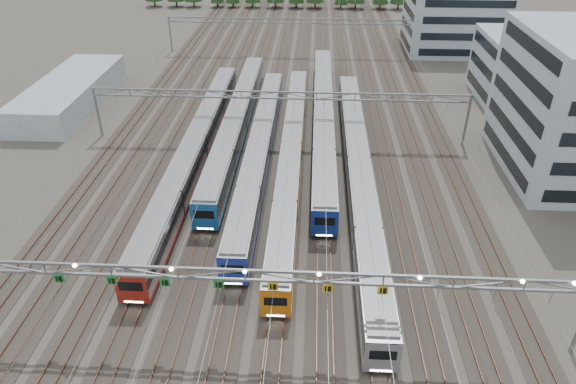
{
  "coord_description": "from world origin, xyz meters",
  "views": [
    {
      "loc": [
        5.18,
        -31.69,
        35.18
      ],
      "look_at": [
        2.46,
        19.13,
        3.5
      ],
      "focal_mm": 32.0,
      "sensor_mm": 36.0,
      "label": 1
    }
  ],
  "objects_px": {
    "train_b": "(237,121)",
    "train_f": "(358,169)",
    "train_c": "(260,148)",
    "gantry_mid": "(279,101)",
    "train_d": "(291,153)",
    "depot_bldg_north": "(456,20)",
    "gantry_far": "(293,25)",
    "train_a": "(196,147)",
    "train_e": "(323,116)",
    "west_shed": "(70,92)",
    "depot_bldg_mid": "(521,67)",
    "gantry_near": "(245,278)"
  },
  "relations": [
    {
      "from": "gantry_near",
      "to": "gantry_mid",
      "type": "relative_size",
      "value": 1.0
    },
    {
      "from": "train_d",
      "to": "train_e",
      "type": "height_order",
      "value": "train_e"
    },
    {
      "from": "gantry_near",
      "to": "train_d",
      "type": "bearing_deg",
      "value": 85.88
    },
    {
      "from": "gantry_far",
      "to": "depot_bldg_mid",
      "type": "distance_m",
      "value": 48.94
    },
    {
      "from": "gantry_far",
      "to": "depot_bldg_north",
      "type": "relative_size",
      "value": 2.56
    },
    {
      "from": "train_b",
      "to": "gantry_mid",
      "type": "distance_m",
      "value": 8.04
    },
    {
      "from": "depot_bldg_north",
      "to": "west_shed",
      "type": "bearing_deg",
      "value": -153.22
    },
    {
      "from": "depot_bldg_mid",
      "to": "gantry_mid",
      "type": "bearing_deg",
      "value": -154.68
    },
    {
      "from": "depot_bldg_north",
      "to": "train_e",
      "type": "bearing_deg",
      "value": -123.44
    },
    {
      "from": "train_d",
      "to": "gantry_mid",
      "type": "bearing_deg",
      "value": 105.28
    },
    {
      "from": "train_a",
      "to": "train_d",
      "type": "bearing_deg",
      "value": -2.51
    },
    {
      "from": "train_b",
      "to": "train_f",
      "type": "height_order",
      "value": "train_b"
    },
    {
      "from": "gantry_mid",
      "to": "west_shed",
      "type": "xyz_separation_m",
      "value": [
        -37.91,
        12.41,
        -4.14
      ]
    },
    {
      "from": "train_b",
      "to": "gantry_far",
      "type": "distance_m",
      "value": 44.19
    },
    {
      "from": "train_a",
      "to": "train_f",
      "type": "xyz_separation_m",
      "value": [
        22.5,
        -4.89,
        -0.09
      ]
    },
    {
      "from": "depot_bldg_mid",
      "to": "west_shed",
      "type": "relative_size",
      "value": 0.53
    },
    {
      "from": "train_b",
      "to": "depot_bldg_mid",
      "type": "xyz_separation_m",
      "value": [
        48.73,
        18.34,
        3.45
      ]
    },
    {
      "from": "depot_bldg_north",
      "to": "west_shed",
      "type": "relative_size",
      "value": 0.73
    },
    {
      "from": "train_d",
      "to": "west_shed",
      "type": "distance_m",
      "value": 45.15
    },
    {
      "from": "train_e",
      "to": "west_shed",
      "type": "xyz_separation_m",
      "value": [
        -44.66,
        8.16,
        -0.01
      ]
    },
    {
      "from": "train_c",
      "to": "depot_bldg_north",
      "type": "height_order",
      "value": "depot_bldg_north"
    },
    {
      "from": "train_b",
      "to": "train_d",
      "type": "height_order",
      "value": "train_b"
    },
    {
      "from": "depot_bldg_north",
      "to": "west_shed",
      "type": "height_order",
      "value": "depot_bldg_north"
    },
    {
      "from": "train_c",
      "to": "gantry_mid",
      "type": "height_order",
      "value": "gantry_mid"
    },
    {
      "from": "gantry_near",
      "to": "gantry_far",
      "type": "distance_m",
      "value": 85.12
    },
    {
      "from": "gantry_mid",
      "to": "gantry_near",
      "type": "bearing_deg",
      "value": -90.07
    },
    {
      "from": "train_e",
      "to": "depot_bldg_north",
      "type": "bearing_deg",
      "value": 56.56
    },
    {
      "from": "train_b",
      "to": "train_f",
      "type": "xyz_separation_m",
      "value": [
        18.0,
        -14.06,
        -0.09
      ]
    },
    {
      "from": "train_b",
      "to": "depot_bldg_mid",
      "type": "relative_size",
      "value": 3.32
    },
    {
      "from": "train_b",
      "to": "depot_bldg_north",
      "type": "relative_size",
      "value": 2.42
    },
    {
      "from": "train_c",
      "to": "train_d",
      "type": "distance_m",
      "value": 4.62
    },
    {
      "from": "train_d",
      "to": "gantry_near",
      "type": "bearing_deg",
      "value": -94.12
    },
    {
      "from": "train_b",
      "to": "train_c",
      "type": "xyz_separation_m",
      "value": [
        4.5,
        -8.71,
        -0.1
      ]
    },
    {
      "from": "train_e",
      "to": "west_shed",
      "type": "relative_size",
      "value": 1.99
    },
    {
      "from": "train_a",
      "to": "gantry_mid",
      "type": "distance_m",
      "value": 14.21
    },
    {
      "from": "gantry_far",
      "to": "depot_bldg_mid",
      "type": "xyz_separation_m",
      "value": [
        41.98,
        -25.14,
        -0.65
      ]
    },
    {
      "from": "gantry_near",
      "to": "train_b",
      "type": "bearing_deg",
      "value": 99.14
    },
    {
      "from": "train_f",
      "to": "depot_bldg_mid",
      "type": "xyz_separation_m",
      "value": [
        30.73,
        32.4,
        3.54
      ]
    },
    {
      "from": "depot_bldg_mid",
      "to": "train_e",
      "type": "bearing_deg",
      "value": -156.1
    },
    {
      "from": "train_c",
      "to": "gantry_far",
      "type": "xyz_separation_m",
      "value": [
        2.25,
        52.19,
        4.19
      ]
    },
    {
      "from": "train_b",
      "to": "west_shed",
      "type": "height_order",
      "value": "west_shed"
    },
    {
      "from": "train_d",
      "to": "gantry_far",
      "type": "xyz_separation_m",
      "value": [
        -2.25,
        53.23,
        4.29
      ]
    },
    {
      "from": "train_b",
      "to": "gantry_far",
      "type": "xyz_separation_m",
      "value": [
        6.75,
        43.48,
        4.1
      ]
    },
    {
      "from": "train_f",
      "to": "train_e",
      "type": "bearing_deg",
      "value": 105.01
    },
    {
      "from": "gantry_far",
      "to": "depot_bldg_mid",
      "type": "relative_size",
      "value": 3.52
    },
    {
      "from": "depot_bldg_north",
      "to": "gantry_far",
      "type": "bearing_deg",
      "value": -171.87
    },
    {
      "from": "train_a",
      "to": "depot_bldg_north",
      "type": "xyz_separation_m",
      "value": [
        48.42,
        57.95,
        4.52
      ]
    },
    {
      "from": "train_c",
      "to": "depot_bldg_mid",
      "type": "xyz_separation_m",
      "value": [
        44.23,
        27.05,
        3.55
      ]
    },
    {
      "from": "gantry_mid",
      "to": "depot_bldg_mid",
      "type": "relative_size",
      "value": 3.52
    },
    {
      "from": "train_a",
      "to": "train_d",
      "type": "height_order",
      "value": "train_a"
    }
  ]
}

